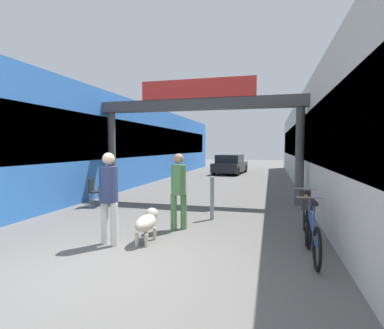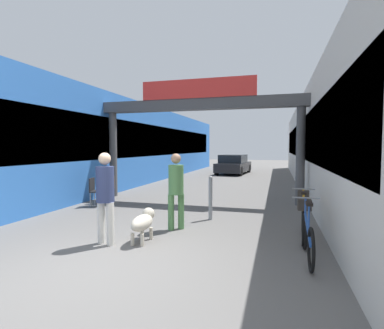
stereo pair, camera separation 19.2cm
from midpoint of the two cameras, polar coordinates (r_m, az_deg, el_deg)
name	(u,v)px [view 1 (the left image)]	position (r m, az deg, el deg)	size (l,w,h in m)	color
ground_plane	(105,268)	(5.08, -17.39, -18.32)	(80.00, 80.00, 0.00)	#605E5B
storefront_left	(129,145)	(16.82, -12.26, 3.74)	(3.00, 26.00, 4.00)	blue
storefront_right	(330,144)	(15.20, 24.47, 3.57)	(3.00, 26.00, 4.00)	beige
arcade_sign_gateway	(198,115)	(10.46, 0.62, 9.35)	(7.40, 0.47, 4.16)	#4C4C4F
pedestrian_with_dog	(109,192)	(5.91, -16.44, -5.08)	(0.41, 0.41, 1.76)	silver
pedestrian_companion	(179,186)	(6.74, -3.39, -4.14)	(0.48, 0.48, 1.72)	#4C7F47
dog_on_leash	(147,222)	(6.06, -9.47, -10.74)	(0.35, 0.85, 0.62)	beige
bicycle_blue_nearest	(311,231)	(5.56, 20.86, -11.75)	(0.46, 1.69, 0.98)	black
bicycle_orange_second	(306,216)	(6.72, 20.06, -9.12)	(0.46, 1.69, 0.98)	black
bollard_post_metal	(212,197)	(7.72, 3.13, -6.29)	(0.10, 0.10, 1.13)	gray
cafe_chair_black_nearer	(95,189)	(9.88, -18.60, -4.52)	(0.48, 0.48, 0.89)	gray
cafe_chair_wood_farther	(107,186)	(10.56, -16.40, -3.98)	(0.55, 0.55, 0.89)	gray
parked_car_black	(230,165)	(20.99, 7.02, 0.00)	(2.11, 4.14, 1.33)	black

